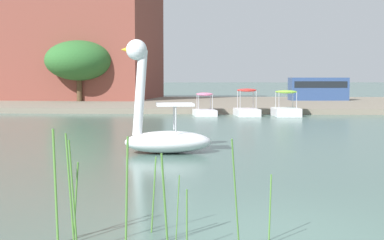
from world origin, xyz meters
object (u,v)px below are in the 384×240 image
Objects in this scene: pedal_boat_red at (247,108)px; parked_van at (318,88)px; pedal_boat_lime at (286,108)px; tree_broadleaf_right at (79,61)px; swan_boat at (163,129)px; pedal_boat_pink at (205,109)px.

parked_van is at bearing 66.86° from pedal_boat_red.
pedal_boat_lime is 0.48× the size of parked_van.
parked_van is at bearing 9.32° from tree_broadleaf_right.
swan_boat is 1.36× the size of pedal_boat_red.
parked_van is (9.59, 32.95, 0.65)m from swan_boat.
parked_van is at bearing 59.54° from pedal_boat_pink.
pedal_boat_lime is 0.34× the size of tree_broadleaf_right.
tree_broadleaf_right is at bearing 108.84° from swan_boat.
swan_boat is 31.53m from tree_broadleaf_right.
pedal_boat_red is 0.35× the size of tree_broadleaf_right.
swan_boat is 0.48× the size of tree_broadleaf_right.
pedal_boat_red is 1.11× the size of pedal_boat_pink.
pedal_boat_lime is 4.83m from pedal_boat_pink.
swan_boat reaches higher than pedal_boat_lime.
pedal_boat_lime is 1.05× the size of pedal_boat_pink.
tree_broadleaf_right reaches higher than pedal_boat_red.
tree_broadleaf_right reaches higher than swan_boat.
swan_boat is 0.69× the size of parked_van.
parked_van reaches higher than pedal_boat_pink.
pedal_boat_lime is 19.97m from tree_broadleaf_right.
pedal_boat_red is at bearing -42.30° from tree_broadleaf_right.
pedal_boat_lime reaches higher than pedal_boat_pink.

